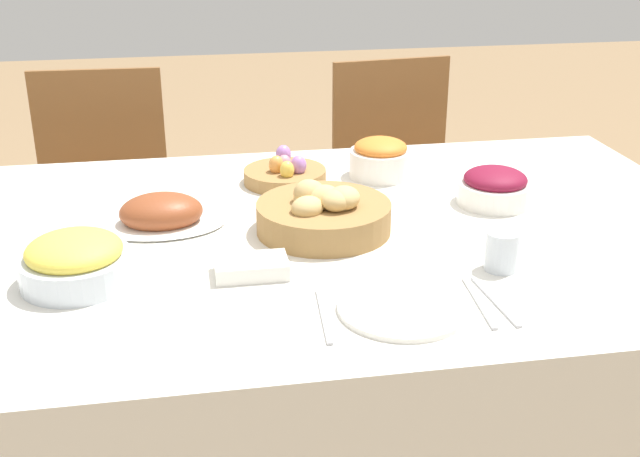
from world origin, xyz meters
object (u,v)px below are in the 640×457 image
spoon (495,301)px  egg_basket (285,174)px  chair_far_right (401,184)px  ham_platter (161,214)px  fork (324,316)px  drinking_cup (502,251)px  beet_salad_bowl (495,187)px  butter_dish (251,267)px  carrot_bowl (380,158)px  dinner_plate (403,308)px  knife (479,302)px  bread_basket (323,213)px  chair_far_left (102,202)px  pineapple_bowl (75,261)px

spoon → egg_basket: bearing=108.3°
chair_far_right → ham_platter: (-0.79, -0.86, 0.28)m
fork → drinking_cup: (0.37, 0.13, 0.04)m
beet_salad_bowl → drinking_cup: size_ratio=2.21×
chair_far_right → butter_dish: bearing=-125.2°
carrot_bowl → dinner_plate: size_ratio=0.69×
drinking_cup → carrot_bowl: bearing=99.8°
egg_basket → butter_dish: bearing=-104.6°
knife → bread_basket: bearing=124.3°
fork → spoon: size_ratio=1.00×
bread_basket → drinking_cup: bread_basket is taller
chair_far_left → knife: chair_far_left is taller
spoon → butter_dish: size_ratio=1.37×
ham_platter → beet_salad_bowl: beet_salad_bowl is taller
carrot_bowl → dinner_plate: 0.72m
dinner_plate → drinking_cup: drinking_cup is taller
carrot_bowl → beet_salad_bowl: (0.22, -0.23, -0.01)m
beet_salad_bowl → dinner_plate: (-0.35, -0.47, -0.04)m
chair_far_left → drinking_cup: 1.50m
carrot_bowl → knife: carrot_bowl is taller
egg_basket → dinner_plate: bearing=-80.6°
chair_far_right → carrot_bowl: size_ratio=5.61×
carrot_bowl → knife: size_ratio=0.83×
fork → egg_basket: bearing=91.8°
bread_basket → pineapple_bowl: (-0.50, -0.16, 0.00)m
chair_far_left → carrot_bowl: 1.03m
egg_basket → spoon: bearing=-67.7°
ham_platter → carrot_bowl: carrot_bowl is taller
chair_far_left → butter_dish: bearing=-69.4°
drinking_cup → butter_dish: size_ratio=0.56×
ham_platter → fork: size_ratio=1.46×
fork → drinking_cup: drinking_cup is taller
ham_platter → knife: size_ratio=1.46×
dinner_plate → drinking_cup: 0.27m
fork → beet_salad_bowl: bearing=47.7°
beet_salad_bowl → spoon: bearing=-110.8°
chair_far_left → drinking_cup: size_ratio=11.38×
bread_basket → butter_dish: 0.25m
beet_salad_bowl → chair_far_left: bearing=139.1°
knife → chair_far_right: bearing=84.2°
chair_far_right → drinking_cup: (-0.14, -1.19, 0.29)m
fork → chair_far_right: bearing=72.9°
ham_platter → pineapple_bowl: pineapple_bowl is taller
egg_basket → spoon: size_ratio=1.08×
beet_salad_bowl → butter_dish: size_ratio=1.24×
bread_basket → beet_salad_bowl: (0.43, 0.10, -0.00)m
chair_far_right → butter_dish: chair_far_right is taller
ham_platter → drinking_cup: (0.65, -0.34, 0.01)m
chair_far_left → egg_basket: (0.52, -0.62, 0.28)m
egg_basket → drinking_cup: (0.35, -0.57, 0.02)m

